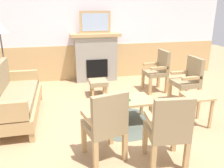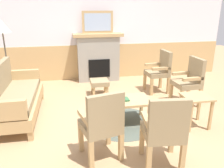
% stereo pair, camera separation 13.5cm
% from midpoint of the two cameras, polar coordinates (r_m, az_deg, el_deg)
% --- Properties ---
extents(ground_plane, '(14.00, 14.00, 0.00)m').
position_cam_midpoint_polar(ground_plane, '(4.32, 0.11, -8.41)').
color(ground_plane, tan).
extents(wall_back, '(7.20, 0.14, 2.70)m').
position_cam_midpoint_polar(wall_back, '(6.43, -5.07, 12.85)').
color(wall_back, white).
rests_on(wall_back, ground_plane).
extents(fireplace, '(1.30, 0.44, 1.28)m').
position_cam_midpoint_polar(fireplace, '(6.29, -4.59, 6.66)').
color(fireplace, gray).
rests_on(fireplace, ground_plane).
extents(framed_picture, '(0.80, 0.04, 0.56)m').
position_cam_midpoint_polar(framed_picture, '(6.16, -4.82, 14.92)').
color(framed_picture, tan).
rests_on(framed_picture, fireplace).
extents(couch, '(0.70, 1.80, 0.98)m').
position_cam_midpoint_polar(couch, '(4.51, -23.69, -3.35)').
color(couch, tan).
rests_on(couch, ground_plane).
extents(coffee_table, '(0.96, 0.56, 0.44)m').
position_cam_midpoint_polar(coffee_table, '(4.01, 1.80, -4.56)').
color(coffee_table, tan).
rests_on(coffee_table, ground_plane).
extents(round_rug, '(1.25, 1.25, 0.01)m').
position_cam_midpoint_polar(round_rug, '(4.18, 1.75, -9.38)').
color(round_rug, '#4C564C').
rests_on(round_rug, ground_plane).
extents(book_on_table, '(0.24, 0.17, 0.03)m').
position_cam_midpoint_polar(book_on_table, '(3.96, 1.75, -3.79)').
color(book_on_table, '#33663D').
rests_on(book_on_table, coffee_table).
extents(footstool, '(0.40, 0.40, 0.36)m').
position_cam_midpoint_polar(footstool, '(5.29, -4.11, 0.13)').
color(footstool, tan).
rests_on(footstool, ground_plane).
extents(armchair_near_fireplace, '(0.51, 0.51, 0.98)m').
position_cam_midpoint_polar(armchair_near_fireplace, '(5.01, 17.57, 1.25)').
color(armchair_near_fireplace, tan).
rests_on(armchair_near_fireplace, ground_plane).
extents(armchair_by_window_left, '(0.51, 0.51, 0.98)m').
position_cam_midpoint_polar(armchair_by_window_left, '(5.59, 10.60, 3.62)').
color(armchair_by_window_left, tan).
rests_on(armchair_by_window_left, ground_plane).
extents(armchair_front_left, '(0.58, 0.58, 0.98)m').
position_cam_midpoint_polar(armchair_front_left, '(3.03, -2.81, -9.53)').
color(armchair_front_left, tan).
rests_on(armchair_front_left, ground_plane).
extents(armchair_front_center, '(0.53, 0.53, 0.98)m').
position_cam_midpoint_polar(armchair_front_center, '(2.99, 12.44, -10.49)').
color(armchair_front_center, tan).
rests_on(armchair_front_center, ground_plane).
extents(side_table, '(0.44, 0.44, 0.55)m').
position_cam_midpoint_polar(side_table, '(4.16, 19.16, -4.05)').
color(side_table, tan).
rests_on(side_table, ground_plane).
extents(floor_lamp_by_couch, '(0.36, 0.36, 1.68)m').
position_cam_midpoint_polar(floor_lamp_by_couch, '(5.50, -26.59, 11.42)').
color(floor_lamp_by_couch, '#332D28').
rests_on(floor_lamp_by_couch, ground_plane).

